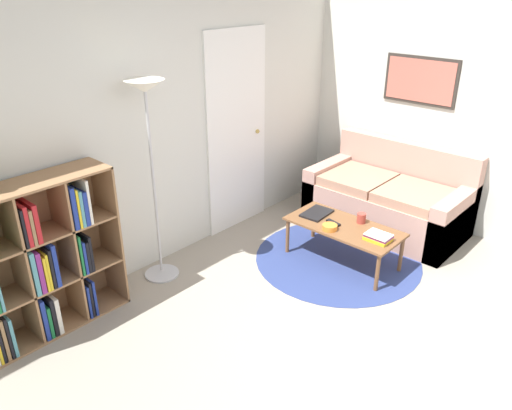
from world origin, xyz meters
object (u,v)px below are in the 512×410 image
(couch, at_px, (390,200))
(laptop, at_px, (317,213))
(coffee_table, at_px, (344,229))
(bowl, at_px, (330,227))
(floor_lamp, at_px, (148,119))
(bookshelf, at_px, (36,262))
(cup, at_px, (361,218))

(couch, bearing_deg, laptop, 164.28)
(coffee_table, distance_m, bowl, 0.18)
(coffee_table, bearing_deg, bowl, 161.05)
(floor_lamp, xyz_separation_m, laptop, (1.33, -0.76, -1.07))
(bookshelf, height_order, couch, bookshelf)
(floor_lamp, distance_m, laptop, 1.87)
(bowl, bearing_deg, floor_lamp, 137.78)
(coffee_table, relative_size, laptop, 3.27)
(coffee_table, relative_size, cup, 11.36)
(laptop, bearing_deg, couch, -15.72)
(coffee_table, bearing_deg, laptop, 85.39)
(bookshelf, bearing_deg, cup, -25.67)
(couch, bearing_deg, bowl, -179.73)
(couch, height_order, bowl, couch)
(bookshelf, distance_m, floor_lamp, 1.38)
(couch, bearing_deg, bookshelf, 162.36)
(coffee_table, bearing_deg, cup, -28.45)
(floor_lamp, height_order, coffee_table, floor_lamp)
(laptop, distance_m, bowl, 0.34)
(couch, relative_size, laptop, 4.93)
(cup, bearing_deg, bowl, 156.15)
(floor_lamp, relative_size, bowl, 12.79)
(bookshelf, distance_m, laptop, 2.54)
(couch, distance_m, bowl, 1.16)
(bookshelf, distance_m, cup, 2.82)
(bookshelf, xyz_separation_m, coffee_table, (2.38, -1.13, -0.25))
(coffee_table, height_order, bowl, bowl)
(coffee_table, xyz_separation_m, cup, (0.16, -0.09, 0.08))
(couch, bearing_deg, coffee_table, -176.57)
(bookshelf, xyz_separation_m, cup, (2.53, -1.22, -0.16))
(bookshelf, bearing_deg, floor_lamp, -1.97)
(bowl, bearing_deg, couch, 0.27)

